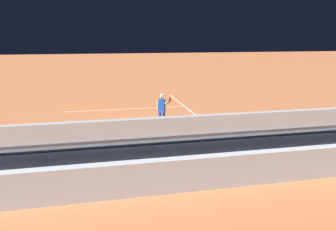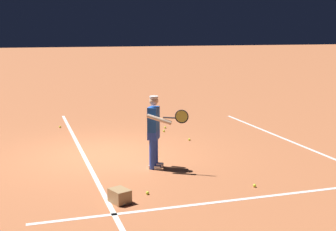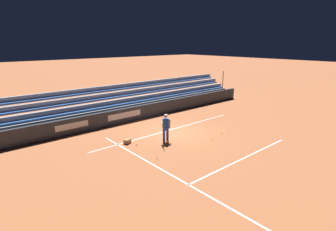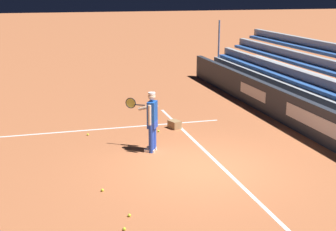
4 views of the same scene
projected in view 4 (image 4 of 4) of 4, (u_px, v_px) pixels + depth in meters
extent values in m
plane|color=#B7663D|center=(202.00, 168.00, 12.08)|extent=(160.00, 160.00, 0.00)
cube|color=white|center=(220.00, 166.00, 12.21)|extent=(12.00, 0.10, 0.01)
cube|color=white|center=(41.00, 134.00, 14.87)|extent=(0.10, 12.00, 0.01)
cube|color=silver|center=(309.00, 119.00, 14.30)|extent=(2.80, 0.01, 0.44)
cube|color=silver|center=(252.00, 92.00, 18.03)|extent=(2.20, 0.01, 0.40)
cylinder|color=#4C70B2|center=(219.00, 50.00, 23.33)|extent=(0.08, 0.08, 2.95)
cylinder|color=blue|center=(151.00, 138.00, 13.08)|extent=(0.15, 0.15, 0.88)
cylinder|color=blue|center=(154.00, 135.00, 13.28)|extent=(0.15, 0.15, 0.88)
cube|color=white|center=(149.00, 151.00, 13.20)|extent=(0.24, 0.30, 0.09)
cube|color=white|center=(152.00, 148.00, 13.40)|extent=(0.24, 0.30, 0.09)
cube|color=blue|center=(152.00, 124.00, 13.08)|extent=(0.40, 0.36, 0.20)
cube|color=#194CB2|center=(152.00, 112.00, 12.99)|extent=(0.42, 0.36, 0.58)
sphere|color=beige|center=(152.00, 96.00, 12.88)|extent=(0.21, 0.21, 0.21)
cylinder|color=white|center=(152.00, 93.00, 12.85)|extent=(0.20, 0.20, 0.05)
cylinder|color=beige|center=(150.00, 115.00, 12.77)|extent=(0.09, 0.09, 0.56)
cylinder|color=beige|center=(148.00, 107.00, 13.25)|extent=(0.38, 0.55, 0.24)
cylinder|color=black|center=(140.00, 105.00, 13.30)|extent=(0.18, 0.27, 0.03)
torus|color=black|center=(131.00, 103.00, 13.36)|extent=(0.18, 0.28, 0.31)
cylinder|color=#D6D14C|center=(131.00, 103.00, 13.36)|extent=(0.14, 0.24, 0.27)
cube|color=#A87F51|center=(175.00, 124.00, 15.43)|extent=(0.48, 0.42, 0.26)
sphere|color=#CCE533|center=(159.00, 131.00, 15.06)|extent=(0.07, 0.07, 0.07)
sphere|color=#CCE533|center=(129.00, 215.00, 9.49)|extent=(0.07, 0.07, 0.07)
sphere|color=#CCE533|center=(102.00, 190.00, 10.67)|extent=(0.07, 0.07, 0.07)
sphere|color=#CCE533|center=(88.00, 134.00, 14.70)|extent=(0.07, 0.07, 0.07)
sphere|color=#CCE533|center=(124.00, 229.00, 8.96)|extent=(0.07, 0.07, 0.07)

